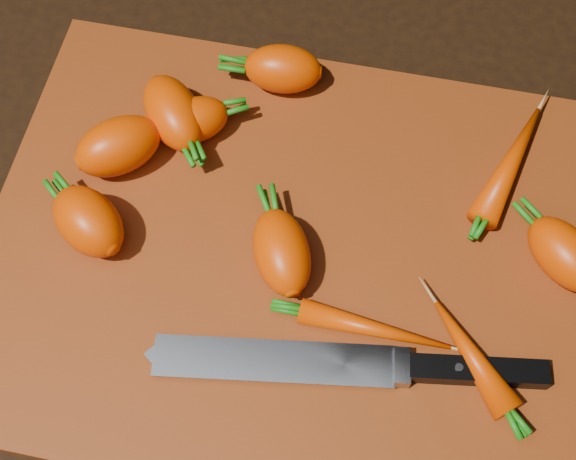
# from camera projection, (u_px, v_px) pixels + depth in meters

# --- Properties ---
(ground) EXTENTS (2.00, 2.00, 0.01)m
(ground) POSITION_uv_depth(u_px,v_px,m) (286.00, 259.00, 0.68)
(ground) COLOR black
(cutting_board) EXTENTS (0.50, 0.40, 0.01)m
(cutting_board) POSITION_uv_depth(u_px,v_px,m) (286.00, 253.00, 0.67)
(cutting_board) COLOR #863713
(cutting_board) RESTS_ON ground
(carrot_0) EXTENTS (0.09, 0.08, 0.05)m
(carrot_0) POSITION_uv_depth(u_px,v_px,m) (118.00, 146.00, 0.68)
(carrot_0) COLOR #E13E00
(carrot_0) RESTS_ON cutting_board
(carrot_1) EXTENTS (0.09, 0.08, 0.05)m
(carrot_1) POSITION_uv_depth(u_px,v_px,m) (88.00, 221.00, 0.65)
(carrot_1) COLOR #E13E00
(carrot_1) RESTS_ON cutting_board
(carrot_2) EXTENTS (0.08, 0.09, 0.05)m
(carrot_2) POSITION_uv_depth(u_px,v_px,m) (173.00, 113.00, 0.69)
(carrot_2) COLOR #E13E00
(carrot_2) RESTS_ON cutting_board
(carrot_3) EXTENTS (0.07, 0.09, 0.04)m
(carrot_3) POSITION_uv_depth(u_px,v_px,m) (282.00, 252.00, 0.64)
(carrot_3) COLOR #E13E00
(carrot_3) RESTS_ON cutting_board
(carrot_4) EXTENTS (0.07, 0.05, 0.04)m
(carrot_4) POSITION_uv_depth(u_px,v_px,m) (283.00, 69.00, 0.72)
(carrot_4) COLOR #E13E00
(carrot_4) RESTS_ON cutting_board
(carrot_5) EXTENTS (0.07, 0.07, 0.04)m
(carrot_5) POSITION_uv_depth(u_px,v_px,m) (195.00, 120.00, 0.69)
(carrot_5) COLOR #E13E00
(carrot_5) RESTS_ON cutting_board
(carrot_6) EXTENTS (0.08, 0.08, 0.04)m
(carrot_6) POSITION_uv_depth(u_px,v_px,m) (565.00, 254.00, 0.64)
(carrot_6) COLOR #E13E00
(carrot_6) RESTS_ON cutting_board
(carrot_7) EXTENTS (0.06, 0.13, 0.03)m
(carrot_7) POSITION_uv_depth(u_px,v_px,m) (511.00, 163.00, 0.68)
(carrot_7) COLOR #E13E00
(carrot_7) RESTS_ON cutting_board
(carrot_8) EXTENTS (0.12, 0.03, 0.02)m
(carrot_8) POSITION_uv_depth(u_px,v_px,m) (375.00, 329.00, 0.62)
(carrot_8) COLOR #E13E00
(carrot_8) RESTS_ON cutting_board
(carrot_9) EXTENTS (0.08, 0.09, 0.03)m
(carrot_9) POSITION_uv_depth(u_px,v_px,m) (471.00, 356.00, 0.61)
(carrot_9) COLOR #E13E00
(carrot_9) RESTS_ON cutting_board
(knife) EXTENTS (0.30, 0.07, 0.02)m
(knife) POSITION_uv_depth(u_px,v_px,m) (297.00, 362.00, 0.61)
(knife) COLOR gray
(knife) RESTS_ON cutting_board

